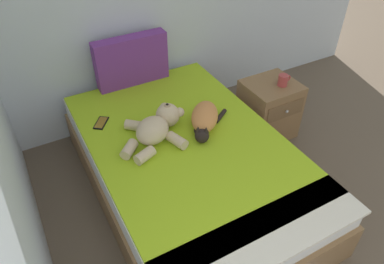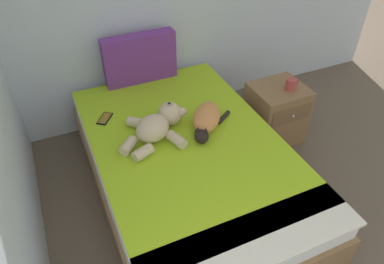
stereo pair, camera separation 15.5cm
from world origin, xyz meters
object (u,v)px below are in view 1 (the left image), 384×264
(teddy_bear, at_px, (157,127))
(cell_phone, at_px, (101,123))
(cat, at_px, (205,119))
(nightstand, at_px, (268,109))
(bed, at_px, (189,167))
(mug, at_px, (283,80))
(patterned_cushion, at_px, (132,61))

(teddy_bear, bearing_deg, cell_phone, 133.11)
(cat, distance_m, cell_phone, 0.76)
(teddy_bear, xyz_separation_m, cell_phone, (-0.31, 0.33, -0.07))
(cat, relative_size, teddy_bear, 0.72)
(cell_phone, xyz_separation_m, nightstand, (1.41, -0.23, -0.22))
(bed, height_order, cat, cat)
(mug, bearing_deg, cat, -171.85)
(patterned_cushion, distance_m, nightstand, 1.25)
(bed, xyz_separation_m, cat, (0.19, 0.11, 0.31))
(teddy_bear, height_order, mug, teddy_bear)
(nightstand, relative_size, mug, 4.27)
(patterned_cushion, height_order, cell_phone, patterned_cushion)
(cat, bearing_deg, cell_phone, 148.51)
(cat, relative_size, nightstand, 0.78)
(patterned_cushion, relative_size, cell_phone, 3.78)
(nightstand, distance_m, mug, 0.31)
(bed, distance_m, patterned_cushion, 1.03)
(cell_phone, distance_m, nightstand, 1.44)
(patterned_cushion, bearing_deg, teddy_bear, -99.26)
(cat, bearing_deg, patterned_cushion, 104.77)
(teddy_bear, distance_m, nightstand, 1.14)
(patterned_cushion, bearing_deg, mug, -34.41)
(teddy_bear, bearing_deg, cat, -11.49)
(cell_phone, bearing_deg, teddy_bear, -46.89)
(nightstand, height_order, mug, mug)
(bed, distance_m, nightstand, 0.99)
(cat, distance_m, mug, 0.83)
(bed, bearing_deg, cat, 29.52)
(bed, xyz_separation_m, teddy_bear, (-0.15, 0.18, 0.32))
(bed, height_order, cell_phone, cell_phone)
(bed, relative_size, teddy_bear, 3.65)
(bed, relative_size, nightstand, 3.97)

